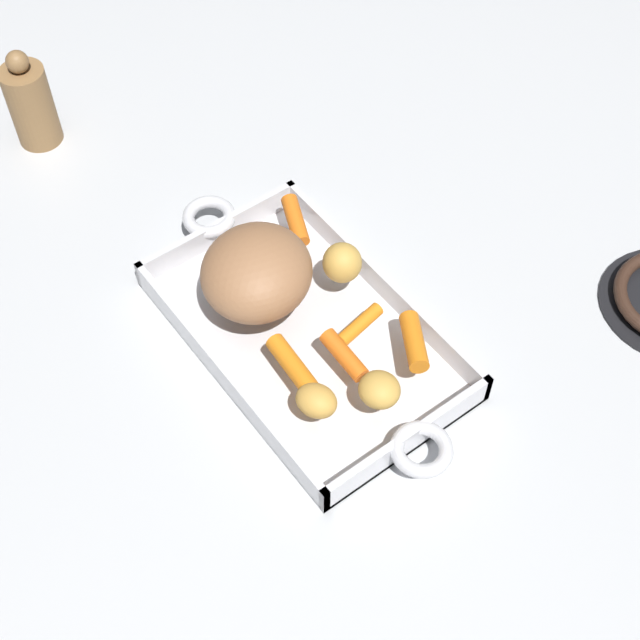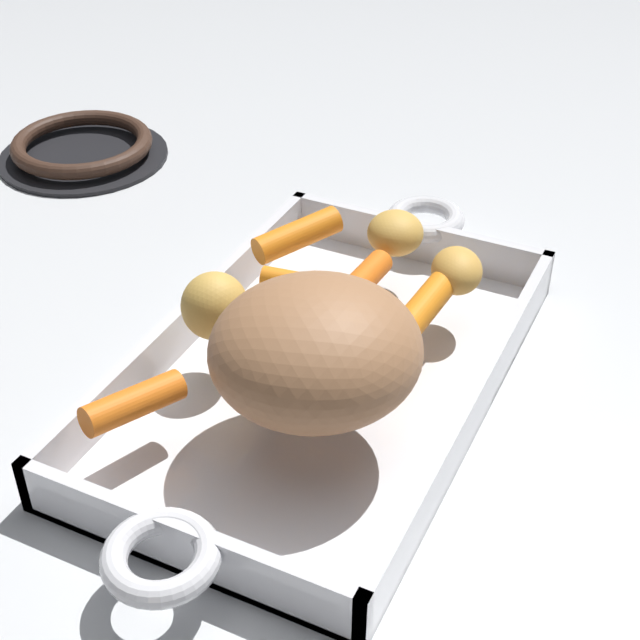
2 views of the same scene
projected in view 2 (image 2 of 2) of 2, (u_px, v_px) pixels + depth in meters
name	position (u px, v px, depth m)	size (l,w,h in m)	color
ground_plane	(323.00, 387.00, 0.61)	(1.96, 1.96, 0.00)	silver
roasting_dish	(323.00, 374.00, 0.60)	(0.42, 0.20, 0.04)	silver
pork_roast	(316.00, 350.00, 0.52)	(0.12, 0.11, 0.07)	#9C6A45
baby_carrot_southwest	(364.00, 279.00, 0.62)	(0.02, 0.02, 0.06)	orange
baby_carrot_center_right	(302.00, 283.00, 0.62)	(0.01, 0.01, 0.05)	orange
baby_carrot_long	(297.00, 235.00, 0.67)	(0.02, 0.02, 0.06)	orange
baby_carrot_northeast	(134.00, 403.00, 0.52)	(0.02, 0.02, 0.06)	orange
baby_carrot_northwest	(420.00, 312.00, 0.59)	(0.02, 0.02, 0.07)	orange
potato_halved	(457.00, 270.00, 0.62)	(0.04, 0.03, 0.03)	gold
potato_golden_large	(215.00, 306.00, 0.58)	(0.04, 0.04, 0.04)	gold
potato_golden_small	(399.00, 234.00, 0.66)	(0.04, 0.04, 0.03)	gold
stove_burner_rear	(83.00, 148.00, 0.86)	(0.15, 0.15, 0.02)	black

